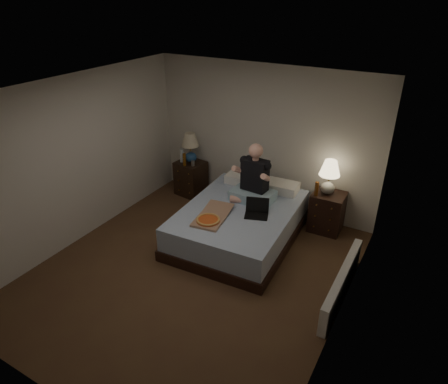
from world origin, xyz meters
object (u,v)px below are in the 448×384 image
Objects in this scene: person at (253,173)px; water_bottle at (182,156)px; bed at (239,223)px; beer_bottle_right at (317,189)px; nightstand_left at (191,178)px; pizza_box at (208,220)px; lamp_left at (190,148)px; laptop at (257,209)px; soda_can at (193,163)px; lamp_right at (329,177)px; radiator at (342,283)px; beer_bottle_left at (184,159)px; nightstand_right at (327,212)px.

water_bottle is at bearing 168.42° from person.
bed is 9.24× the size of beer_bottle_right.
nightstand_left is 0.85× the size of pizza_box.
person is 1.06m from pizza_box.
bed is 1.75m from nightstand_left.
lamp_left reaches higher than laptop.
pizza_box is (-1.14, -1.36, -0.20)m from beer_bottle_right.
person is at bearing -17.08° from soda_can.
lamp_right is at bearing 41.89° from pizza_box.
beer_bottle_right is 0.14× the size of radiator.
beer_bottle_left is at bearing 158.99° from radiator.
lamp_left is at bearing 178.58° from nightstand_right.
water_bottle is at bearing 127.44° from pizza_box.
beer_bottle_right is at bearing 34.14° from laptop.
radiator is (1.95, 0.06, -0.37)m from pizza_box.
radiator is (3.26, -1.44, -0.73)m from lamp_left.
soda_can is at bearing 23.83° from beer_bottle_left.
lamp_right is at bearing 0.17° from lamp_left.
person is 0.61m from laptop.
nightstand_right is 1.16× the size of lamp_right.
bed is 0.69m from pizza_box.
lamp_right is 0.26m from beer_bottle_right.
beer_bottle_left is 1.87m from pizza_box.
lamp_right is at bearing 8.33° from nightstand_left.
person reaches higher than laptop.
pizza_box is (-0.52, -0.51, -0.08)m from laptop.
beer_bottle_right is at bearing -0.41° from soda_can.
water_bottle is at bearing 149.87° from bed.
bed is 1.33× the size of radiator.
laptop reaches higher than soda_can.
lamp_right reaches higher than radiator.
nightstand_right is at bearing 36.46° from bed.
bed reaches higher than radiator.
water_bottle reaches higher than nightstand_right.
person reaches higher than beer_bottle_right.
nightstand_right is at bearing 0.14° from lamp_left.
person is at bearing -11.61° from nightstand_left.
nightstand_left is at bearing 22.08° from water_bottle.
lamp_left is at bearing 145.43° from bed.
radiator is at bearing -57.81° from beer_bottle_right.
soda_can is at bearing 157.18° from radiator.
lamp_left reaches higher than pizza_box.
pizza_box is at bearing -178.32° from radiator.
water_bottle is (-1.65, 0.84, 0.51)m from bed.
lamp_right is at bearing 49.07° from beer_bottle_right.
laptop reaches higher than bed.
beer_bottle_right is (2.31, -0.02, 0.07)m from soda_can.
beer_bottle_right is 1.64m from radiator.
pizza_box is at bearing -49.03° from lamp_left.
nightstand_right is (2.61, 0.03, 0.00)m from nightstand_left.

